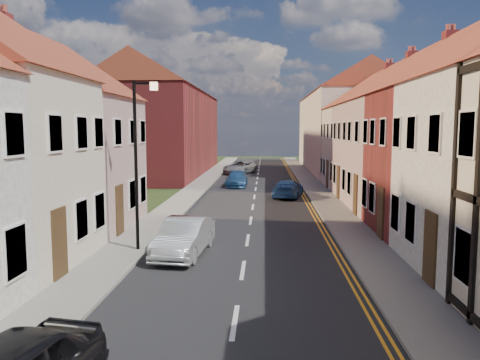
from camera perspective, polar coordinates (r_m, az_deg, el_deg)
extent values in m
cube|color=black|center=(26.69, 1.57, -3.32)|extent=(7.00, 90.00, 0.02)
cube|color=slate|center=(27.16, -7.76, -3.11)|extent=(1.80, 90.00, 0.12)
cube|color=slate|center=(26.94, 10.99, -3.24)|extent=(1.80, 90.00, 0.12)
cube|color=maroon|center=(21.66, 26.53, 1.77)|extent=(8.00, 5.00, 6.00)
cube|color=#C3A59A|center=(26.69, 21.93, 2.69)|extent=(8.00, 5.80, 6.00)
cube|color=maroon|center=(24.77, 24.20, 14.43)|extent=(0.60, 0.60, 1.60)
cube|color=#C3A59A|center=(31.84, 18.81, 3.30)|extent=(8.00, 5.00, 6.00)
cube|color=maroon|center=(30.22, 20.16, 13.00)|extent=(0.60, 0.60, 1.60)
cube|color=beige|center=(37.06, 16.55, 3.74)|extent=(8.00, 5.80, 6.00)
cube|color=maroon|center=(35.01, 17.71, 12.10)|extent=(0.60, 0.60, 1.60)
cube|color=#C3A59A|center=(22.55, -23.21, 1.81)|extent=(8.00, 6.10, 5.80)
cube|color=maroon|center=(20.64, -26.95, 15.51)|extent=(0.60, 0.60, 1.60)
cube|color=beige|center=(52.04, 12.66, 5.59)|extent=(8.00, 24.00, 8.00)
cube|color=maroon|center=(47.38, -9.14, 5.61)|extent=(8.00, 24.00, 8.00)
cylinder|color=black|center=(17.00, -12.57, 1.63)|extent=(0.12, 0.12, 6.00)
cube|color=black|center=(16.93, -11.64, 11.47)|extent=(0.70, 0.08, 0.08)
cube|color=#FFD899|center=(16.84, -10.46, 11.18)|extent=(0.25, 0.15, 0.28)
imported|color=#A7ABAF|center=(16.69, -6.79, -6.92)|extent=(1.79, 4.09, 1.31)
imported|color=navy|center=(36.26, -0.40, 0.09)|extent=(1.64, 3.91, 1.13)
imported|color=gray|center=(46.54, -0.02, 1.56)|extent=(3.61, 5.19, 1.32)
imported|color=navy|center=(30.60, 5.88, -1.06)|extent=(2.39, 4.21, 1.15)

